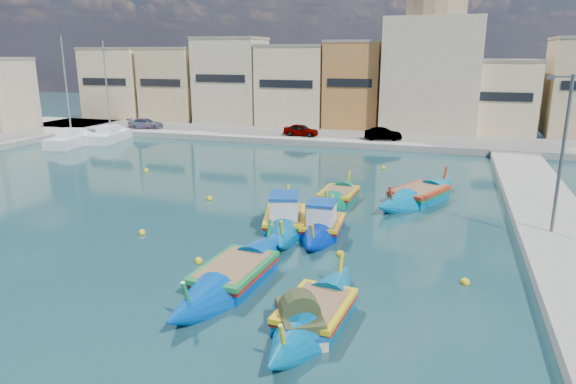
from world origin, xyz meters
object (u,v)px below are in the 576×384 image
at_px(quay_street_lamp, 561,154).
at_px(luzzu_blue_cabin, 323,226).
at_px(luzzu_green, 338,197).
at_px(church_block, 433,58).
at_px(luzzu_turquoise_cabin, 285,220).
at_px(tender_near, 300,322).
at_px(luzzu_blue_south, 234,276).
at_px(yacht_midnorth, 79,139).
at_px(luzzu_cyan_south, 316,314).
at_px(luzzu_cyan_mid, 419,196).
at_px(yacht_north, 117,135).

height_order(quay_street_lamp, luzzu_blue_cabin, quay_street_lamp).
bearing_deg(luzzu_green, quay_street_lamp, -18.78).
relative_size(church_block, quay_street_lamp, 2.39).
relative_size(luzzu_turquoise_cabin, tender_near, 3.22).
relative_size(luzzu_blue_cabin, luzzu_blue_south, 0.78).
height_order(church_block, yacht_midnorth, church_block).
bearing_deg(church_block, luzzu_blue_south, -97.19).
bearing_deg(luzzu_cyan_south, luzzu_blue_south, 152.38).
relative_size(quay_street_lamp, luzzu_green, 1.04).
distance_m(luzzu_blue_cabin, tender_near, 9.95).
height_order(luzzu_cyan_mid, yacht_north, yacht_north).
bearing_deg(yacht_north, luzzu_blue_cabin, -38.44).
bearing_deg(quay_street_lamp, tender_near, -127.86).
bearing_deg(yacht_midnorth, luzzu_blue_south, -42.28).
xyz_separation_m(luzzu_blue_south, yacht_midnorth, (-28.26, 25.70, 0.16)).
bearing_deg(yacht_north, quay_street_lamp, -27.41).
xyz_separation_m(luzzu_turquoise_cabin, tender_near, (3.75, -10.07, 0.03)).
bearing_deg(luzzu_green, luzzu_cyan_mid, 17.89).
xyz_separation_m(luzzu_turquoise_cabin, luzzu_cyan_mid, (6.47, 7.28, -0.06)).
height_order(luzzu_turquoise_cabin, luzzu_blue_cabin, luzzu_turquoise_cabin).
xyz_separation_m(church_block, luzzu_blue_south, (-5.42, -42.99, -8.12)).
relative_size(luzzu_blue_cabin, luzzu_cyan_south, 0.94).
bearing_deg(luzzu_cyan_mid, quay_street_lamp, -39.55).
xyz_separation_m(luzzu_cyan_mid, luzzu_blue_south, (-6.30, -14.41, -0.01)).
bearing_deg(luzzu_cyan_mid, luzzu_blue_cabin, -119.94).
relative_size(quay_street_lamp, luzzu_cyan_mid, 0.83).
bearing_deg(quay_street_lamp, church_block, 102.35).
height_order(luzzu_turquoise_cabin, tender_near, luzzu_turquoise_cabin).
xyz_separation_m(luzzu_green, tender_near, (2.10, -15.80, 0.14)).
xyz_separation_m(luzzu_green, luzzu_cyan_south, (2.41, -14.90, 0.01)).
bearing_deg(luzzu_blue_cabin, luzzu_cyan_south, -77.77).
relative_size(luzzu_turquoise_cabin, yacht_midnorth, 0.83).
distance_m(luzzu_turquoise_cabin, yacht_north, 34.22).
distance_m(church_block, yacht_north, 35.42).
height_order(quay_street_lamp, luzzu_turquoise_cabin, quay_street_lamp).
bearing_deg(tender_near, luzzu_cyan_south, 70.92).
bearing_deg(luzzu_blue_cabin, tender_near, -80.61).
relative_size(quay_street_lamp, yacht_north, 0.73).
distance_m(luzzu_cyan_mid, yacht_midnorth, 36.36).
height_order(luzzu_turquoise_cabin, yacht_midnorth, yacht_midnorth).
height_order(quay_street_lamp, luzzu_cyan_mid, quay_street_lamp).
relative_size(luzzu_blue_south, luzzu_cyan_south, 1.20).
relative_size(church_block, luzzu_blue_south, 1.95).
bearing_deg(luzzu_cyan_south, luzzu_cyan_mid, 81.69).
xyz_separation_m(luzzu_blue_south, tender_near, (3.59, -2.94, 0.10)).
height_order(yacht_north, yacht_midnorth, yacht_midnorth).
xyz_separation_m(luzzu_turquoise_cabin, yacht_north, (-26.09, 22.15, 0.07)).
xyz_separation_m(luzzu_green, luzzu_blue_south, (-1.49, -12.86, 0.03)).
bearing_deg(yacht_north, luzzu_blue_south, -48.12).
relative_size(luzzu_turquoise_cabin, yacht_north, 0.86).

